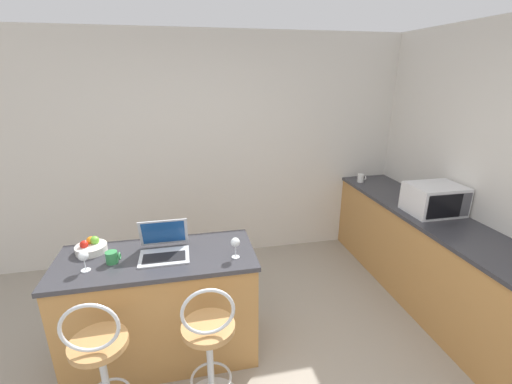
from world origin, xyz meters
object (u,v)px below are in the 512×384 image
mug_white (361,178)px  wine_glass_short (235,243)px  microwave (435,199)px  fruit_bowl (91,247)px  mug_green (112,257)px  bar_stool_near (102,369)px  wine_glass_tall (83,257)px  laptop (164,246)px  bar_stool_far (210,352)px

mug_white → wine_glass_short: (-1.78, -1.48, 0.07)m
microwave → mug_white: size_ratio=4.92×
mug_white → fruit_bowl: 3.06m
mug_white → mug_green: (-2.64, -1.37, -0.01)m
bar_stool_near → mug_white: (2.67, 1.89, 0.48)m
mug_green → wine_glass_tall: (-0.16, -0.07, 0.06)m
laptop → microwave: (2.48, 0.28, 0.08)m
bar_stool_far → fruit_bowl: fruit_bowl is taller
bar_stool_near → mug_green: bearing=86.8°
laptop → microwave: microwave is taller
bar_stool_near → wine_glass_tall: wine_glass_tall is taller
wine_glass_short → bar_stool_far: bearing=-120.2°
mug_green → bar_stool_near: bearing=-93.2°
mug_white → wine_glass_short: 2.32m
bar_stool_far → mug_green: (-0.62, 0.52, 0.47)m
fruit_bowl → wine_glass_tall: (0.02, -0.27, 0.07)m
bar_stool_near → fruit_bowl: bearing=102.1°
mug_white → bar_stool_near: bearing=-144.6°
bar_stool_far → mug_white: size_ratio=10.07×
mug_green → wine_glass_short: 0.87m
mug_white → mug_green: size_ratio=0.99×
laptop → fruit_bowl: bearing=165.4°
bar_stool_far → fruit_bowl: (-0.80, 0.72, 0.47)m
bar_stool_far → wine_glass_tall: (-0.78, 0.45, 0.53)m
mug_white → fruit_bowl: fruit_bowl is taller
laptop → wine_glass_tall: bearing=-165.6°
laptop → mug_green: bearing=-170.2°
mug_white → wine_glass_short: wine_glass_short is taller
microwave → mug_green: microwave is taller
microwave → wine_glass_tall: microwave is taller
microwave → wine_glass_short: 2.02m
bar_stool_near → wine_glass_short: (0.89, 0.41, 0.54)m
bar_stool_near → laptop: 0.85m
microwave → mug_green: 2.85m
microwave → fruit_bowl: (-3.01, -0.14, -0.10)m
bar_stool_near → mug_white: bearing=35.4°
fruit_bowl → wine_glass_tall: 0.28m
mug_white → mug_green: bearing=-152.5°
bar_stool_near → laptop: laptop is taller
mug_white → microwave: bearing=-79.5°
bar_stool_near → laptop: bearing=56.7°
bar_stool_near → bar_stool_far: (0.65, 0.00, 0.00)m
fruit_bowl → mug_green: bearing=-47.6°
bar_stool_near → mug_white: bar_stool_near is taller
bar_stool_far → laptop: bearing=114.6°
microwave → wine_glass_tall: (-2.99, -0.41, -0.03)m
bar_stool_near → wine_glass_tall: bearing=106.4°
bar_stool_far → mug_green: 0.94m
bar_stool_near → laptop: (0.38, 0.58, 0.49)m
bar_stool_far → laptop: (-0.27, 0.58, 0.49)m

